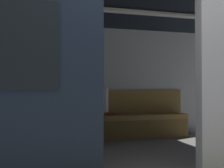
# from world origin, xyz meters

# --- Properties ---
(train_car) EXTENTS (6.40, 2.86, 2.22)m
(train_car) POSITION_xyz_m (0.07, -1.26, 1.49)
(train_car) COLOR silver
(train_car) RESTS_ON ground_plane
(bench_seat) EXTENTS (3.38, 0.44, 0.45)m
(bench_seat) POSITION_xyz_m (0.00, -2.35, 0.34)
(bench_seat) COLOR olive
(bench_seat) RESTS_ON ground_plane
(person_seated) EXTENTS (0.55, 0.71, 1.18)m
(person_seated) POSITION_xyz_m (0.13, -2.29, 0.67)
(person_seated) COLOR silver
(person_seated) RESTS_ON ground_plane
(handbag) EXTENTS (0.26, 0.15, 0.17)m
(handbag) POSITION_xyz_m (0.54, -2.39, 0.53)
(handbag) COLOR #262D4C
(handbag) RESTS_ON bench_seat
(book) EXTENTS (0.18, 0.24, 0.03)m
(book) POSITION_xyz_m (-0.23, -2.42, 0.46)
(book) COLOR #B22D2D
(book) RESTS_ON bench_seat
(grab_pole_door) EXTENTS (0.04, 0.04, 2.08)m
(grab_pole_door) POSITION_xyz_m (0.45, -0.36, 1.04)
(grab_pole_door) COLOR silver
(grab_pole_door) RESTS_ON ground_plane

